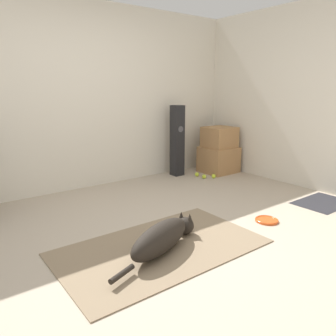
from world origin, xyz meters
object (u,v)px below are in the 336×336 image
(dog, at_px, (163,237))
(tennis_ball_near_speaker, at_px, (204,177))
(tennis_ball_loose_on_carpet, at_px, (214,176))
(cardboard_box_lower, at_px, (219,160))
(frisbee, at_px, (267,220))
(cardboard_box_upper, at_px, (219,137))
(floor_speaker, at_px, (177,141))
(tennis_ball_by_boxes, at_px, (197,174))

(dog, xyz_separation_m, tennis_ball_near_speaker, (1.93, 1.54, -0.11))
(tennis_ball_loose_on_carpet, bearing_deg, dog, -144.67)
(tennis_ball_loose_on_carpet, bearing_deg, cardboard_box_lower, 35.02)
(frisbee, relative_size, cardboard_box_lower, 0.45)
(dog, distance_m, cardboard_box_lower, 2.96)
(cardboard_box_upper, bearing_deg, tennis_ball_near_speaker, -160.03)
(tennis_ball_near_speaker, bearing_deg, tennis_ball_loose_on_carpet, -28.39)
(floor_speaker, distance_m, tennis_ball_near_speaker, 0.72)
(tennis_ball_near_speaker, bearing_deg, frisbee, -110.90)
(tennis_ball_by_boxes, bearing_deg, tennis_ball_near_speaker, -90.49)
(floor_speaker, height_order, tennis_ball_by_boxes, floor_speaker)
(floor_speaker, bearing_deg, cardboard_box_upper, -20.11)
(cardboard_box_lower, distance_m, cardboard_box_upper, 0.38)
(cardboard_box_upper, distance_m, tennis_ball_loose_on_carpet, 0.72)
(tennis_ball_loose_on_carpet, bearing_deg, tennis_ball_near_speaker, 151.61)
(frisbee, distance_m, floor_speaker, 2.22)
(dog, relative_size, floor_speaker, 0.97)
(frisbee, distance_m, cardboard_box_upper, 2.25)
(floor_speaker, xyz_separation_m, tennis_ball_near_speaker, (0.20, -0.44, -0.54))
(cardboard_box_upper, xyz_separation_m, floor_speaker, (-0.70, 0.26, -0.03))
(tennis_ball_by_boxes, height_order, tennis_ball_near_speaker, same)
(cardboard_box_lower, relative_size, floor_speaker, 0.48)
(dog, height_order, tennis_ball_near_speaker, dog)
(frisbee, distance_m, tennis_ball_by_boxes, 1.95)
(dog, xyz_separation_m, floor_speaker, (1.73, 1.98, 0.43))
(tennis_ball_by_boxes, bearing_deg, cardboard_box_lower, -0.06)
(dog, height_order, cardboard_box_upper, cardboard_box_upper)
(floor_speaker, bearing_deg, tennis_ball_by_boxes, -52.29)
(cardboard_box_lower, distance_m, tennis_ball_loose_on_carpet, 0.47)
(tennis_ball_near_speaker, bearing_deg, tennis_ball_by_boxes, 89.51)
(tennis_ball_loose_on_carpet, bearing_deg, tennis_ball_by_boxes, 118.73)
(dog, bearing_deg, tennis_ball_by_boxes, 41.55)
(dog, bearing_deg, tennis_ball_near_speaker, 38.56)
(floor_speaker, bearing_deg, dog, -131.15)
(frisbee, relative_size, tennis_ball_loose_on_carpet, 3.73)
(frisbee, bearing_deg, tennis_ball_near_speaker, 69.10)
(cardboard_box_upper, relative_size, floor_speaker, 0.42)
(cardboard_box_lower, xyz_separation_m, cardboard_box_upper, (0.01, 0.01, 0.38))
(cardboard_box_lower, distance_m, floor_speaker, 0.82)
(tennis_ball_near_speaker, bearing_deg, dog, -141.44)
(dog, relative_size, cardboard_box_upper, 2.29)
(floor_speaker, relative_size, tennis_ball_loose_on_carpet, 17.23)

